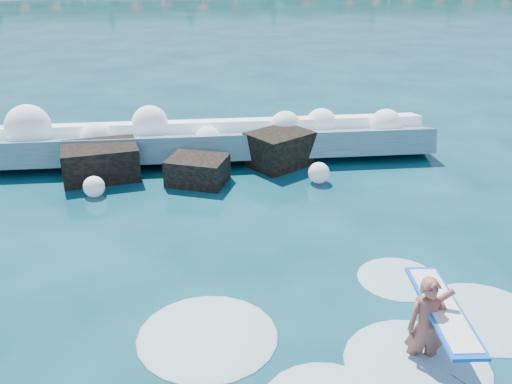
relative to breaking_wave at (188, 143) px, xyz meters
The scene contains 6 objects.
ground 7.95m from the breaking_wave, 88.56° to the right, with size 200.00×200.00×0.00m, color #072C3A.
breaking_wave is the anchor object (origin of this frame).
rock_cluster 1.56m from the breaking_wave, 93.11° to the right, with size 8.19×3.28×1.33m.
surfer_with_board 11.59m from the breaking_wave, 68.57° to the right, with size 1.07×3.05×1.94m.
wave_spray 1.04m from the breaking_wave, behind, with size 14.88×4.33×2.03m.
surf_foam 10.87m from the breaking_wave, 72.23° to the right, with size 8.71×5.54×0.13m.
Camera 1 is at (0.13, -10.64, 6.86)m, focal length 40.00 mm.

